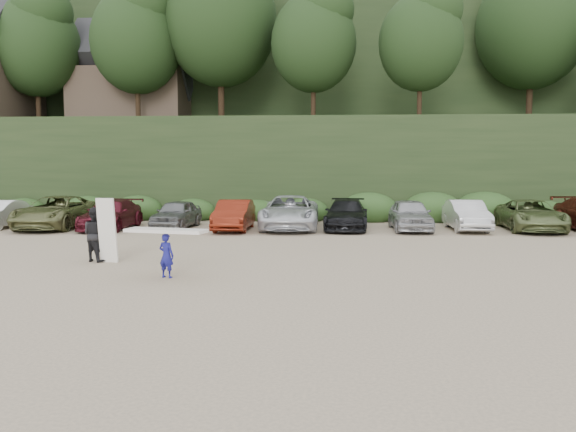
{
  "coord_description": "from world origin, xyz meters",
  "views": [
    {
      "loc": [
        1.96,
        -17.29,
        3.12
      ],
      "look_at": [
        0.69,
        3.0,
        1.3
      ],
      "focal_mm": 35.0,
      "sensor_mm": 36.0,
      "label": 1
    }
  ],
  "objects": [
    {
      "name": "parked_cars",
      "position": [
        2.19,
        10.09,
        0.77
      ],
      "size": [
        39.86,
        6.33,
        1.65
      ],
      "color": "silver",
      "rests_on": "ground"
    },
    {
      "name": "adult_surfer",
      "position": [
        -5.42,
        0.44,
        0.9
      ],
      "size": [
        1.35,
        0.99,
        2.1
      ],
      "color": "black",
      "rests_on": "ground"
    },
    {
      "name": "child_surfer",
      "position": [
        -2.4,
        -2.05,
        0.93
      ],
      "size": [
        2.37,
        1.08,
        1.37
      ],
      "color": "navy",
      "rests_on": "ground"
    },
    {
      "name": "hillside_backdrop",
      "position": [
        -0.26,
        35.93,
        11.22
      ],
      "size": [
        90.0,
        41.5,
        28.0
      ],
      "color": "black",
      "rests_on": "ground"
    },
    {
      "name": "ground",
      "position": [
        0.0,
        0.0,
        0.0
      ],
      "size": [
        120.0,
        120.0,
        0.0
      ],
      "primitive_type": "plane",
      "color": "tan",
      "rests_on": "ground"
    }
  ]
}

